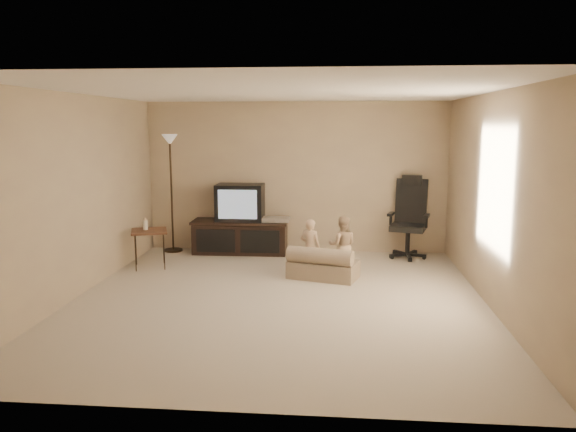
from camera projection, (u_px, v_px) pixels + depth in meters
The scene contains 9 objects.
floor at pixel (279, 299), 6.88m from camera, with size 5.50×5.50×0.00m, color #C4B49C.
room_shell at pixel (278, 176), 6.64m from camera, with size 5.50×5.50×5.50m.
tv_stand at pixel (241, 224), 9.33m from camera, with size 1.62×0.61×1.15m.
office_chair at pixel (409, 228), 9.03m from camera, with size 0.75×0.77×1.32m.
side_table at pixel (149, 231), 8.36m from camera, with size 0.65×0.65×0.77m.
floor_lamp at pixel (171, 167), 9.29m from camera, with size 0.31×0.31×1.97m.
child_sofa at pixel (322, 266), 7.79m from camera, with size 1.04×0.77×0.46m.
toddler_left at pixel (310, 247), 7.93m from camera, with size 0.30×0.22×0.81m, color tan.
toddler_right at pixel (342, 245), 8.01m from camera, with size 0.41×0.22×0.83m, color tan.
Camera 1 is at (0.71, -6.59, 2.12)m, focal length 35.00 mm.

